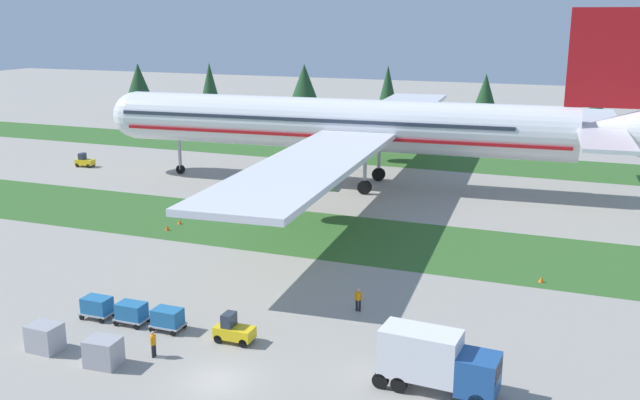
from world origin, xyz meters
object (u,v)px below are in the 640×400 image
object	(u,v)px
pushback_tractor	(85,161)
taxiway_marker_1	(541,279)
cargo_dolly_second	(132,312)
ground_crew_marshaller	(358,299)
airliner	(356,125)
uld_container_0	(45,337)
baggage_tug	(233,330)
catering_truck	(436,360)
uld_container_1	(103,352)
taxiway_marker_0	(180,222)
ground_crew_loader	(153,343)
cargo_dolly_lead	(168,318)
taxiway_marker_2	(167,228)
cargo_dolly_third	(97,306)

from	to	relation	value
pushback_tractor	taxiway_marker_1	bearing A→B (deg)	65.76
cargo_dolly_second	ground_crew_marshaller	distance (m)	16.05
airliner	uld_container_0	distance (m)	51.27
baggage_tug	catering_truck	bearing A→B (deg)	83.34
uld_container_1	uld_container_0	bearing A→B (deg)	176.00
taxiway_marker_0	ground_crew_loader	bearing A→B (deg)	-60.95
cargo_dolly_lead	taxiway_marker_0	bearing A→B (deg)	-150.18
cargo_dolly_lead	ground_crew_loader	world-z (taller)	ground_crew_loader
cargo_dolly_second	catering_truck	bearing A→B (deg)	85.77
ground_crew_loader	taxiway_marker_2	xyz separation A→B (m)	(-14.47, 23.73, -0.66)
baggage_tug	ground_crew_loader	distance (m)	5.23
airliner	taxiway_marker_2	size ratio (longest dim) A/B	143.92
catering_truck	taxiway_marker_0	bearing A→B (deg)	-123.56
cargo_dolly_second	taxiway_marker_1	world-z (taller)	cargo_dolly_second
cargo_dolly_third	taxiway_marker_1	bearing A→B (deg)	122.62
pushback_tractor	ground_crew_marshaller	xyz separation A→B (m)	(52.41, -34.52, 0.13)
cargo_dolly_second	taxiway_marker_2	bearing A→B (deg)	-153.61
cargo_dolly_lead	catering_truck	distance (m)	18.84
ground_crew_loader	uld_container_0	world-z (taller)	uld_container_0
cargo_dolly_lead	cargo_dolly_second	size ratio (longest dim) A/B	1.00
cargo_dolly_lead	ground_crew_marshaller	world-z (taller)	ground_crew_marshaller
cargo_dolly_third	catering_truck	bearing A→B (deg)	86.27
cargo_dolly_third	ground_crew_loader	xyz separation A→B (m)	(7.16, -3.63, 0.03)
cargo_dolly_lead	uld_container_1	world-z (taller)	uld_container_1
cargo_dolly_lead	catering_truck	xyz separation A→B (m)	(18.76, -1.42, 1.03)
taxiway_marker_1	uld_container_0	bearing A→B (deg)	-139.79
taxiway_marker_2	catering_truck	bearing A→B (deg)	-33.97
catering_truck	taxiway_marker_2	size ratio (longest dim) A/B	12.25
taxiway_marker_0	pushback_tractor	bearing A→B (deg)	144.71
cargo_dolly_third	taxiway_marker_2	world-z (taller)	cargo_dolly_third
ground_crew_loader	cargo_dolly_third	bearing A→B (deg)	-121.31
taxiway_marker_2	pushback_tractor	bearing A→B (deg)	141.62
uld_container_0	pushback_tractor	bearing A→B (deg)	126.74
baggage_tug	cargo_dolly_lead	size ratio (longest dim) A/B	1.18
ground_crew_marshaller	ground_crew_loader	bearing A→B (deg)	-138.84
cargo_dolly_second	taxiway_marker_1	xyz separation A→B (m)	(25.88, 18.79, -0.68)
pushback_tractor	uld_container_1	size ratio (longest dim) A/B	1.34
airliner	taxiway_marker_1	distance (m)	36.99
baggage_tug	cargo_dolly_lead	distance (m)	5.03
airliner	catering_truck	size ratio (longest dim) A/B	11.75
airliner	cargo_dolly_second	world-z (taller)	airliner
taxiway_marker_2	baggage_tug	bearing A→B (deg)	-47.80
taxiway_marker_1	taxiway_marker_2	xyz separation A→B (m)	(-36.09, 1.29, 0.05)
cargo_dolly_third	catering_truck	xyz separation A→B (m)	(24.56, -1.36, 1.03)
baggage_tug	uld_container_0	distance (m)	11.99
ground_crew_marshaller	taxiway_marker_2	bearing A→B (deg)	144.41
cargo_dolly_lead	uld_container_1	size ratio (longest dim) A/B	1.11
ground_crew_marshaller	baggage_tug	bearing A→B (deg)	-136.43
airliner	ground_crew_loader	bearing A→B (deg)	179.59
ground_crew_loader	ground_crew_marshaller	bearing A→B (deg)	135.60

